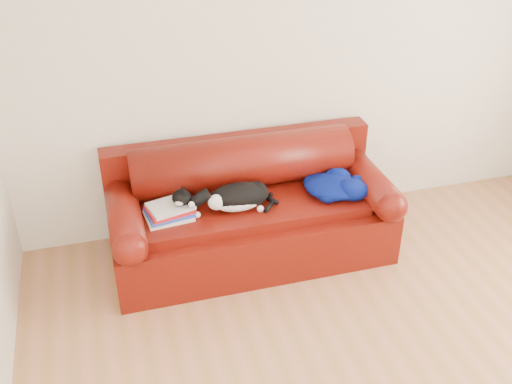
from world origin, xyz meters
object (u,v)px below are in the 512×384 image
sofa_base (251,228)px  blanket (335,185)px  book_stack (169,211)px  cat (238,197)px

sofa_base → blanket: (0.63, -0.09, 0.33)m
book_stack → blanket: bearing=-0.5°
book_stack → cat: bearing=-2.1°
sofa_base → cat: size_ratio=3.22×
cat → blanket: bearing=-3.9°
cat → blanket: cat is taller
sofa_base → blanket: bearing=-7.7°
sofa_base → cat: bearing=-142.1°
sofa_base → book_stack: bearing=-173.1°
sofa_base → book_stack: 0.70m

